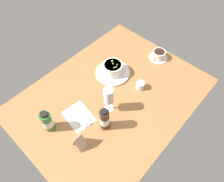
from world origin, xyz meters
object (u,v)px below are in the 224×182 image
object	(u,v)px
cutlery_setting	(79,117)
sauce_bottle_green	(47,121)
coffee_cup	(159,55)
porridge_bowl	(113,69)
sauce_bottle_brown	(105,119)
creamer_jug	(140,85)
menu_card	(79,141)
wine_glass	(109,97)

from	to	relation	value
cutlery_setting	sauce_bottle_green	distance (cm)	17.39
cutlery_setting	coffee_cup	xyz separation A→B (cm)	(-67.73, 5.50, 2.53)
porridge_bowl	coffee_cup	bearing A→B (deg)	156.67
porridge_bowl	cutlery_setting	bearing A→B (deg)	12.43
sauce_bottle_brown	coffee_cup	bearing A→B (deg)	-171.86
porridge_bowl	sauce_bottle_brown	distance (cm)	38.15
sauce_bottle_green	creamer_jug	bearing A→B (deg)	160.61
sauce_bottle_green	cutlery_setting	bearing A→B (deg)	155.72
porridge_bowl	sauce_bottle_green	distance (cm)	51.15
coffee_cup	sauce_bottle_brown	bearing A→B (deg)	8.14
porridge_bowl	coffee_cup	distance (cm)	34.15
cutlery_setting	porridge_bowl	bearing A→B (deg)	-167.57
menu_card	cutlery_setting	bearing A→B (deg)	-130.22
porridge_bowl	sauce_bottle_brown	bearing A→B (deg)	36.15
porridge_bowl	coffee_cup	size ratio (longest dim) A/B	1.68
menu_card	creamer_jug	bearing A→B (deg)	-179.83
creamer_jug	sauce_bottle_green	bearing A→B (deg)	-19.39
coffee_cup	creamer_jug	distance (cm)	29.57
wine_glass	cutlery_setting	bearing A→B (deg)	-28.44
coffee_cup	creamer_jug	bearing A→B (deg)	13.21
porridge_bowl	coffee_cup	world-z (taller)	porridge_bowl
coffee_cup	wine_glass	distance (cm)	53.23
porridge_bowl	cutlery_setting	size ratio (longest dim) A/B	1.20
wine_glass	sauce_bottle_brown	xyz separation A→B (cm)	(9.64, 6.04, -4.45)
coffee_cup	sauce_bottle_green	world-z (taller)	sauce_bottle_green
sauce_bottle_brown	wine_glass	bearing A→B (deg)	-147.91
coffee_cup	menu_card	size ratio (longest dim) A/B	1.29
sauce_bottle_brown	porridge_bowl	bearing A→B (deg)	-143.85
coffee_cup	sauce_bottle_brown	distance (cm)	62.80
sauce_bottle_brown	sauce_bottle_green	xyz separation A→B (cm)	(20.38, -20.98, -0.61)
cutlery_setting	coffee_cup	bearing A→B (deg)	175.36
coffee_cup	menu_card	bearing A→B (deg)	5.04
cutlery_setting	sauce_bottle_green	xyz separation A→B (cm)	(14.65, -6.61, 6.64)
porridge_bowl	coffee_cup	xyz separation A→B (cm)	(-31.35, 13.52, -0.86)
porridge_bowl	menu_card	distance (cm)	51.15
wine_glass	menu_card	world-z (taller)	wine_glass
porridge_bowl	sauce_bottle_green	world-z (taller)	sauce_bottle_green
porridge_bowl	sauce_bottle_green	xyz separation A→B (cm)	(51.03, 1.41, 3.26)
sauce_bottle_brown	creamer_jug	bearing A→B (deg)	-176.36
wine_glass	menu_card	bearing A→B (deg)	8.97
coffee_cup	sauce_bottle_brown	xyz separation A→B (cm)	(61.99, 8.87, 4.73)
sauce_bottle_brown	menu_card	xyz separation A→B (cm)	(16.22, -1.96, -2.47)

